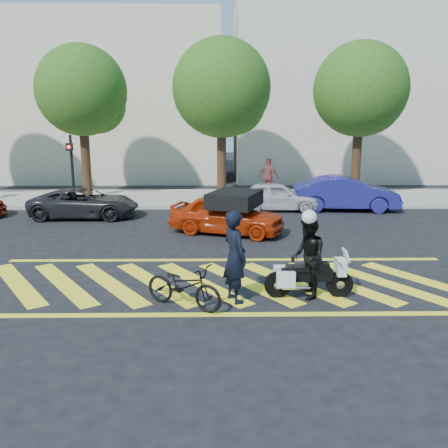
{
  "coord_description": "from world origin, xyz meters",
  "views": [
    {
      "loc": [
        -0.2,
        -10.85,
        3.89
      ],
      "look_at": [
        -0.02,
        1.83,
        1.05
      ],
      "focal_mm": 38.0,
      "sensor_mm": 36.0,
      "label": 1
    }
  ],
  "objects_px": {
    "officer_moto": "(308,258)",
    "red_convertible": "(227,214)",
    "bicycle": "(184,286)",
    "parked_mid_right": "(277,196)",
    "police_motorcycle": "(308,277)",
    "parked_right": "(345,193)",
    "parked_mid_left": "(85,203)",
    "officer_bike": "(235,257)"
  },
  "relations": [
    {
      "from": "parked_right",
      "to": "police_motorcycle",
      "type": "bearing_deg",
      "value": 165.39
    },
    {
      "from": "officer_bike",
      "to": "parked_mid_right",
      "type": "bearing_deg",
      "value": -38.48
    },
    {
      "from": "bicycle",
      "to": "parked_mid_left",
      "type": "bearing_deg",
      "value": 55.78
    },
    {
      "from": "police_motorcycle",
      "to": "parked_right",
      "type": "distance_m",
      "value": 10.73
    },
    {
      "from": "red_convertible",
      "to": "parked_mid_right",
      "type": "relative_size",
      "value": 1.09
    },
    {
      "from": "police_motorcycle",
      "to": "parked_mid_left",
      "type": "distance_m",
      "value": 11.38
    },
    {
      "from": "officer_bike",
      "to": "parked_right",
      "type": "distance_m",
      "value": 11.56
    },
    {
      "from": "officer_bike",
      "to": "bicycle",
      "type": "xyz_separation_m",
      "value": [
        -1.08,
        -0.35,
        -0.53
      ]
    },
    {
      "from": "officer_moto",
      "to": "parked_mid_right",
      "type": "height_order",
      "value": "officer_moto"
    },
    {
      "from": "parked_mid_right",
      "to": "parked_right",
      "type": "xyz_separation_m",
      "value": [
        2.96,
        0.0,
        0.12
      ]
    },
    {
      "from": "bicycle",
      "to": "police_motorcycle",
      "type": "xyz_separation_m",
      "value": [
        2.69,
        0.56,
        -0.0
      ]
    },
    {
      "from": "officer_bike",
      "to": "police_motorcycle",
      "type": "height_order",
      "value": "officer_bike"
    },
    {
      "from": "officer_moto",
      "to": "parked_mid_left",
      "type": "height_order",
      "value": "officer_moto"
    },
    {
      "from": "parked_right",
      "to": "parked_mid_right",
      "type": "bearing_deg",
      "value": 94.52
    },
    {
      "from": "officer_moto",
      "to": "parked_right",
      "type": "bearing_deg",
      "value": 159.83
    },
    {
      "from": "officer_bike",
      "to": "bicycle",
      "type": "height_order",
      "value": "officer_bike"
    },
    {
      "from": "officer_moto",
      "to": "red_convertible",
      "type": "relative_size",
      "value": 0.46
    },
    {
      "from": "parked_mid_left",
      "to": "police_motorcycle",
      "type": "bearing_deg",
      "value": -139.84
    },
    {
      "from": "bicycle",
      "to": "police_motorcycle",
      "type": "bearing_deg",
      "value": -48.77
    },
    {
      "from": "officer_bike",
      "to": "bicycle",
      "type": "relative_size",
      "value": 1.11
    },
    {
      "from": "police_motorcycle",
      "to": "officer_bike",
      "type": "bearing_deg",
      "value": -173.54
    },
    {
      "from": "parked_mid_left",
      "to": "parked_right",
      "type": "bearing_deg",
      "value": -82.26
    },
    {
      "from": "red_convertible",
      "to": "parked_right",
      "type": "bearing_deg",
      "value": -30.76
    },
    {
      "from": "bicycle",
      "to": "police_motorcycle",
      "type": "distance_m",
      "value": 2.75
    },
    {
      "from": "parked_mid_left",
      "to": "officer_moto",
      "type": "bearing_deg",
      "value": -139.89
    },
    {
      "from": "officer_moto",
      "to": "red_convertible",
      "type": "xyz_separation_m",
      "value": [
        -1.65,
        5.98,
        -0.24
      ]
    },
    {
      "from": "bicycle",
      "to": "parked_right",
      "type": "bearing_deg",
      "value": -0.64
    },
    {
      "from": "parked_mid_right",
      "to": "officer_bike",
      "type": "bearing_deg",
      "value": 170.44
    },
    {
      "from": "parked_right",
      "to": "parked_mid_left",
      "type": "bearing_deg",
      "value": 101.9
    },
    {
      "from": "parked_mid_left",
      "to": "parked_mid_right",
      "type": "xyz_separation_m",
      "value": [
        7.84,
        1.4,
        0.03
      ]
    },
    {
      "from": "police_motorcycle",
      "to": "red_convertible",
      "type": "height_order",
      "value": "red_convertible"
    },
    {
      "from": "bicycle",
      "to": "red_convertible",
      "type": "relative_size",
      "value": 0.46
    },
    {
      "from": "parked_mid_right",
      "to": "police_motorcycle",
      "type": "bearing_deg",
      "value": 179.17
    },
    {
      "from": "police_motorcycle",
      "to": "parked_mid_left",
      "type": "xyz_separation_m",
      "value": [
        -7.28,
        8.74,
        0.11
      ]
    },
    {
      "from": "officer_bike",
      "to": "parked_right",
      "type": "height_order",
      "value": "officer_bike"
    },
    {
      "from": "police_motorcycle",
      "to": "red_convertible",
      "type": "xyz_separation_m",
      "value": [
        -1.66,
        5.98,
        0.2
      ]
    },
    {
      "from": "bicycle",
      "to": "parked_mid_right",
      "type": "distance_m",
      "value": 11.18
    },
    {
      "from": "bicycle",
      "to": "officer_moto",
      "type": "bearing_deg",
      "value": -48.71
    },
    {
      "from": "parked_mid_left",
      "to": "parked_mid_right",
      "type": "bearing_deg",
      "value": -79.53
    },
    {
      "from": "officer_bike",
      "to": "parked_right",
      "type": "relative_size",
      "value": 0.45
    },
    {
      "from": "red_convertible",
      "to": "parked_mid_right",
      "type": "height_order",
      "value": "red_convertible"
    },
    {
      "from": "parked_mid_left",
      "to": "parked_right",
      "type": "relative_size",
      "value": 0.95
    }
  ]
}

